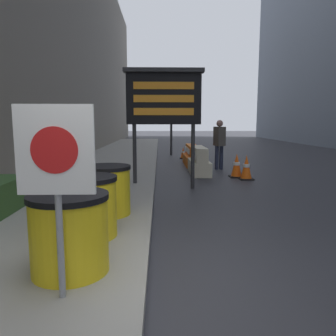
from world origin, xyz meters
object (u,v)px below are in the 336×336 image
object	(u,v)px
barrel_drum_foreground	(70,233)
message_board	(164,99)
barrel_drum_back	(107,190)
pedestrian_worker	(219,140)
jersey_barrier_orange_near	(192,156)
traffic_cone_far	(183,153)
traffic_cone_near	(237,166)
barrel_drum_middle	(87,206)
traffic_light_near_curb	(171,104)
jersey_barrier_cream	(199,162)
warning_sign	(56,164)
traffic_cone_mid	(246,168)

from	to	relation	value
barrel_drum_foreground	message_board	distance (m)	5.47
barrel_drum_back	pedestrian_worker	xyz separation A→B (m)	(3.09, 6.33, 0.49)
jersey_barrier_orange_near	traffic_cone_far	xyz separation A→B (m)	(-0.20, 2.36, -0.09)
jersey_barrier_orange_near	traffic_cone_near	world-z (taller)	jersey_barrier_orange_near
barrel_drum_middle	pedestrian_worker	bearing A→B (deg)	66.82
barrel_drum_middle	traffic_light_near_curb	xyz separation A→B (m)	(1.61, 12.53, 2.06)
jersey_barrier_cream	traffic_light_near_curb	world-z (taller)	traffic_light_near_curb
barrel_drum_back	warning_sign	distance (m)	2.84
jersey_barrier_orange_near	traffic_cone_near	distance (m)	3.18
barrel_drum_back	traffic_cone_far	distance (m)	10.14
barrel_drum_middle	traffic_cone_near	world-z (taller)	barrel_drum_middle
barrel_drum_middle	barrel_drum_back	bearing A→B (deg)	85.21
message_board	traffic_cone_near	distance (m)	3.46
message_board	traffic_cone_far	size ratio (longest dim) A/B	5.50
message_board	traffic_light_near_curb	distance (m)	8.57
barrel_drum_middle	traffic_cone_far	world-z (taller)	barrel_drum_middle
barrel_drum_foreground	traffic_light_near_curb	bearing A→B (deg)	83.47
jersey_barrier_orange_near	traffic_cone_far	distance (m)	2.37
traffic_cone_near	barrel_drum_middle	bearing A→B (deg)	-121.04
jersey_barrier_cream	pedestrian_worker	xyz separation A→B (m)	(0.85, 1.02, 0.66)
traffic_cone_near	barrel_drum_back	bearing A→B (deg)	-125.97
barrel_drum_foreground	barrel_drum_back	world-z (taller)	same
message_board	jersey_barrier_orange_near	bearing A→B (deg)	75.52
jersey_barrier_orange_near	traffic_cone_far	size ratio (longest dim) A/B	3.96
jersey_barrier_orange_near	pedestrian_worker	distance (m)	1.67
traffic_light_near_curb	barrel_drum_back	bearing A→B (deg)	-97.57
barrel_drum_middle	barrel_drum_back	xyz separation A→B (m)	(0.09, 1.10, 0.00)
warning_sign	message_board	distance (m)	5.78
traffic_cone_far	traffic_light_near_curb	world-z (taller)	traffic_light_near_curb
barrel_drum_foreground	traffic_cone_near	distance (m)	7.58
jersey_barrier_cream	traffic_light_near_curb	size ratio (longest dim) A/B	0.49
warning_sign	traffic_cone_near	size ratio (longest dim) A/B	2.30
warning_sign	jersey_barrier_orange_near	distance (m)	10.58
warning_sign	pedestrian_worker	bearing A→B (deg)	71.31
warning_sign	pedestrian_worker	distance (m)	9.56
barrel_drum_back	warning_sign	xyz separation A→B (m)	(0.02, -2.73, 0.80)
jersey_barrier_orange_near	pedestrian_worker	bearing A→B (deg)	-55.51
traffic_cone_near	pedestrian_worker	xyz separation A→B (m)	(-0.24, 1.74, 0.69)
jersey_barrier_cream	traffic_cone_mid	xyz separation A→B (m)	(1.30, -1.13, -0.04)
message_board	traffic_cone_near	xyz separation A→B (m)	(2.31, 1.71, -1.93)
traffic_cone_near	traffic_light_near_curb	world-z (taller)	traffic_light_near_curb
traffic_cone_near	traffic_cone_far	distance (m)	5.50
barrel_drum_foreground	traffic_light_near_curb	distance (m)	13.87
message_board	pedestrian_worker	xyz separation A→B (m)	(2.07, 3.44, -1.24)
barrel_drum_foreground	traffic_cone_far	distance (m)	12.31
traffic_cone_near	traffic_light_near_curb	distance (m)	7.43
traffic_light_near_curb	barrel_drum_foreground	bearing A→B (deg)	-96.53
barrel_drum_middle	traffic_light_near_curb	size ratio (longest dim) A/B	0.23
barrel_drum_foreground	barrel_drum_middle	bearing A→B (deg)	92.75
barrel_drum_foreground	barrel_drum_middle	world-z (taller)	same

